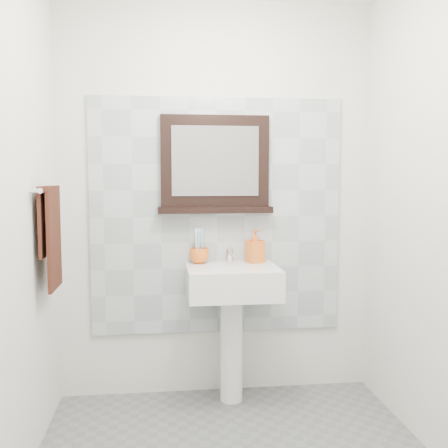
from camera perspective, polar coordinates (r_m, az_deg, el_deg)
The scene contains 11 objects.
back_wall at distance 3.36m, azimuth -0.78°, elevation 2.55°, with size 2.00×0.01×2.50m, color silver.
front_wall at distance 1.20m, azimuth 10.46°, elevation -2.38°, with size 2.00×0.01×2.50m, color silver.
left_wall at distance 2.33m, azimuth -22.89°, elevation 0.96°, with size 0.01×2.20×2.50m, color silver.
splashback at distance 3.35m, azimuth -0.75°, elevation 0.84°, with size 1.60×0.02×1.50m, color #AAB3B8.
pedestal_sink at distance 3.22m, azimuth 0.92°, elevation -7.87°, with size 0.55×0.44×0.96m.
toothbrush_cup at distance 3.30m, azimuth -2.73°, elevation -3.47°, with size 0.12×0.12×0.10m, color orange.
toothbrushes at distance 3.29m, azimuth -2.79°, elevation -2.18°, with size 0.05×0.04×0.21m.
soap_dispenser at distance 3.33m, azimuth 3.39°, elevation -2.42°, with size 0.09×0.10×0.21m, color red.
framed_mirror at distance 3.31m, azimuth -0.99°, elevation 6.27°, with size 0.72×0.11×0.61m.
towel_bar at distance 2.92m, azimuth -18.62°, elevation 3.56°, with size 0.07×0.40×0.03m.
hand_towel at distance 2.93m, azimuth -18.36°, elevation -0.55°, with size 0.06×0.30×0.55m.
Camera 1 is at (-0.36, -2.24, 1.41)m, focal length 42.00 mm.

